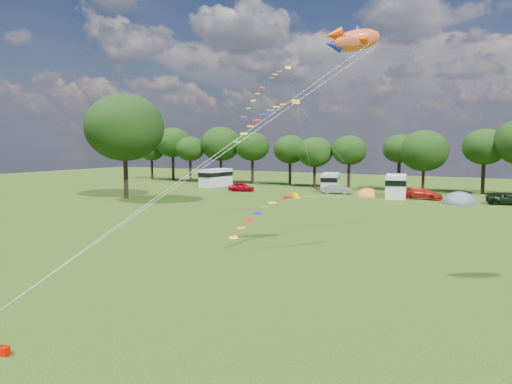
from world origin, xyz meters
The scene contains 17 objects.
ground_plane centered at (0.00, 0.00, 0.00)m, with size 180.00×180.00×0.00m, color black.
tree_line centered at (5.30, 54.99, 6.35)m, with size 102.98×10.98×10.27m.
big_tree centered at (-30.00, 28.00, 9.02)m, with size 10.00×10.00×13.28m.
car_a centered at (-21.70, 43.03, 0.65)m, with size 1.53×3.90×1.30m, color #B10515.
car_b centered at (-8.20, 46.34, 0.68)m, with size 1.43×3.83×1.35m, color gray.
car_c centered at (3.64, 45.30, 0.70)m, with size 1.95×4.64×1.39m, color red.
car_d centered at (13.33, 44.27, 0.67)m, with size 2.23×4.94×1.35m, color black.
campervan_a centered at (-29.17, 47.58, 1.55)m, with size 2.99×6.08×2.89m.
campervan_b centered at (-10.02, 48.70, 1.44)m, with size 3.69×5.88×2.68m.
campervan_c centered at (0.08, 45.70, 1.58)m, with size 3.78×6.40×2.94m.
tent_orange centered at (-3.25, 44.21, 0.02)m, with size 3.01×3.30×2.36m.
tent_greyblue centered at (8.24, 42.30, 0.02)m, with size 3.84×4.21×2.86m.
kite_bag centered at (-0.07, -9.66, 0.15)m, with size 0.43×0.29×0.30m, color red.
fish_kite centered at (6.48, 6.95, 12.65)m, with size 3.16×2.53×1.74m.
streamer_kite_a centered at (-9.55, 28.48, 13.43)m, with size 3.36×5.54×5.76m.
streamer_kite_b centered at (-4.70, 19.40, 9.63)m, with size 4.39×4.69×3.83m.
streamer_kite_c centered at (-0.47, 10.93, 2.59)m, with size 3.21×5.08×2.84m.
Camera 1 is at (15.23, -19.72, 7.16)m, focal length 35.00 mm.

